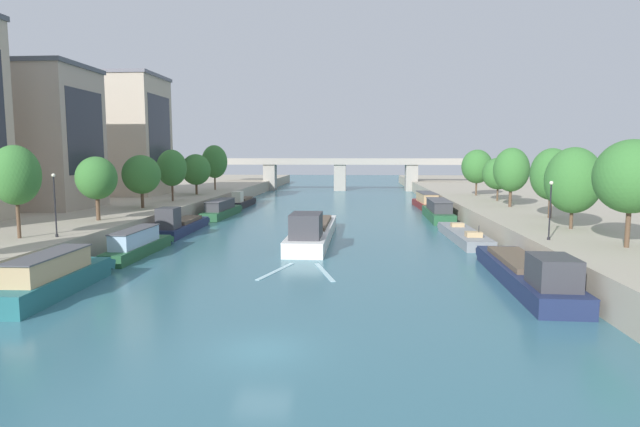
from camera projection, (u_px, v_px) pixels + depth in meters
ground_plane at (262, 351)px, 22.72m from camera, size 400.00×400.00×0.00m
quay_left at (103, 203)px, 79.58m from camera, size 36.00×170.00×2.31m
quay_right at (571, 206)px, 74.60m from camera, size 36.00×170.00×2.31m
barge_midriver at (313, 231)px, 51.42m from camera, size 3.80×21.23×3.49m
wake_behind_barge at (300, 272)px, 38.07m from camera, size 5.60×5.91×0.03m
moored_boat_left_near at (54, 277)px, 31.79m from camera, size 2.60×11.60×2.67m
moored_boat_left_end at (138, 244)px, 44.06m from camera, size 1.99×11.44×2.38m
moored_boat_left_gap_after at (180, 225)px, 56.78m from camera, size 2.81×13.60×3.19m
moored_boat_left_upstream at (222, 210)px, 71.75m from camera, size 2.76×13.49×2.41m
moored_boat_left_second at (243, 202)px, 85.59m from camera, size 2.11×11.70×2.80m
moored_boat_right_upstream at (527, 272)px, 33.92m from camera, size 3.48×16.86×2.92m
moored_boat_right_far at (463, 235)px, 52.21m from camera, size 3.07×14.70×2.08m
moored_boat_right_end at (438, 211)px, 68.85m from camera, size 3.00×14.13×2.68m
moored_boat_right_lone at (426, 201)px, 83.36m from camera, size 3.19×13.85×2.59m
tree_left_second at (15, 175)px, 38.49m from camera, size 3.54×3.54×7.01m
tree_left_end_of_row at (96, 178)px, 49.26m from camera, size 3.82×3.82×6.12m
tree_left_distant at (141, 175)px, 60.74m from camera, size 4.43×4.43×6.25m
tree_left_nearest at (172, 168)px, 69.86m from camera, size 3.99×3.99×6.98m
tree_left_far at (196, 170)px, 81.66m from camera, size 4.59×4.59×6.39m
tree_left_third at (214, 162)px, 92.36m from camera, size 4.56×4.56×7.99m
tree_right_end_of_row at (631, 177)px, 34.58m from camera, size 4.76×4.76×7.32m
tree_right_midway at (573, 180)px, 43.49m from camera, size 4.61×4.61×6.93m
tree_right_by_lamp at (552, 174)px, 51.14m from camera, size 4.09×4.09×6.94m
tree_right_nearest at (511, 170)px, 62.01m from camera, size 4.21×4.21×7.12m
tree_right_third at (498, 174)px, 70.47m from camera, size 4.25×4.25×5.90m
tree_right_past_mid at (477, 166)px, 79.59m from camera, size 4.66×4.66×7.08m
lamppost_left_bank at (55, 202)px, 39.31m from camera, size 0.28×0.28×4.88m
lamppost_right_bank at (550, 208)px, 38.00m from camera, size 0.28×0.28×4.37m
building_left_corner at (27, 137)px, 60.42m from camera, size 14.81×10.28×16.61m
building_left_far_end at (111, 135)px, 81.07m from camera, size 16.23×11.24×18.62m
bridge_far at (340, 170)px, 124.28m from camera, size 58.13×4.40×7.73m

